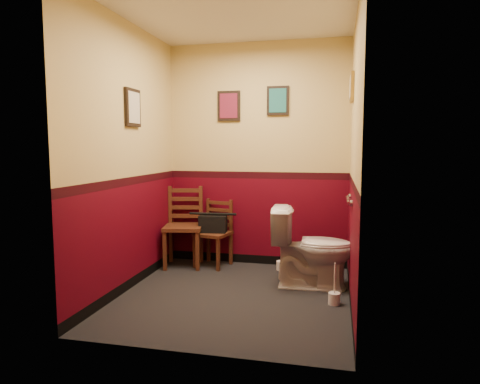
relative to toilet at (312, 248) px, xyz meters
name	(u,v)px	position (x,y,z in m)	size (l,w,h in m)	color
floor	(234,296)	(-0.72, -0.45, -0.41)	(2.20, 2.40, 0.00)	black
ceiling	(234,10)	(-0.72, -0.45, 2.29)	(2.20, 2.40, 0.00)	silver
wall_back	(257,155)	(-0.72, 0.75, 0.94)	(2.20, 2.70, 0.00)	#4C0412
wall_front	(193,163)	(-0.72, -1.65, 0.94)	(2.20, 2.70, 0.00)	#4C0412
wall_left	(128,157)	(-1.82, -0.45, 0.94)	(2.40, 2.70, 0.00)	#4C0412
wall_right	(354,159)	(0.38, -0.45, 0.94)	(2.40, 2.70, 0.00)	#4C0412
grab_bar	(349,200)	(0.35, -0.20, 0.54)	(0.05, 0.56, 0.06)	silver
framed_print_back_a	(229,106)	(-1.07, 0.73, 1.54)	(0.28, 0.04, 0.36)	black
framed_print_back_b	(278,101)	(-0.47, 0.73, 1.59)	(0.26, 0.04, 0.34)	black
framed_print_left	(133,108)	(-1.80, -0.35, 1.44)	(0.04, 0.30, 0.38)	black
framed_print_right	(352,88)	(0.36, 0.15, 1.64)	(0.04, 0.34, 0.28)	olive
toilet	(312,248)	(0.00, 0.00, 0.00)	(0.47, 0.84, 0.82)	white
toilet_brush	(334,298)	(0.24, -0.47, -0.35)	(0.11, 0.11, 0.39)	silver
chair_left	(184,226)	(-1.58, 0.48, 0.07)	(0.53, 0.53, 0.97)	#562B1A
chair_right	(214,233)	(-1.21, 0.55, -0.01)	(0.45, 0.45, 0.81)	#562B1A
handbag	(213,224)	(-1.22, 0.52, 0.12)	(0.34, 0.19, 0.24)	black
tp_stack	(287,259)	(-0.32, 0.52, -0.28)	(0.24, 0.15, 0.32)	silver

